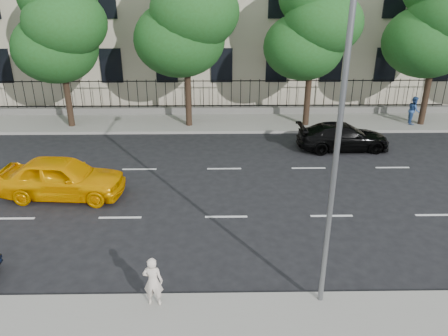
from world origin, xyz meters
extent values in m
plane|color=black|center=(0.00, 0.00, 0.00)|extent=(120.00, 120.00, 0.00)
cube|color=gray|center=(0.00, 14.00, 0.07)|extent=(60.00, 4.00, 0.15)
cube|color=slate|center=(0.00, 15.70, 0.35)|extent=(30.00, 0.50, 0.40)
cube|color=black|center=(0.00, 15.70, 0.65)|extent=(28.80, 0.05, 0.05)
cube|color=black|center=(0.00, 15.70, 2.25)|extent=(28.80, 0.05, 0.05)
cylinder|color=slate|center=(2.50, -2.30, 4.15)|extent=(0.14, 0.14, 8.00)
cylinder|color=#382619|center=(-9.00, 13.20, 1.64)|extent=(0.36, 0.36, 2.97)
ellipsoid|color=#20521B|center=(-9.40, 13.50, 4.62)|extent=(4.75, 4.75, 3.90)
ellipsoid|color=#20521B|center=(-8.50, 13.00, 6.00)|extent=(4.50, 4.50, 3.70)
cylinder|color=#382619|center=(-2.00, 13.20, 1.81)|extent=(0.36, 0.36, 3.32)
ellipsoid|color=#20521B|center=(-2.40, 13.50, 5.09)|extent=(5.13, 5.13, 4.21)
ellipsoid|color=#20521B|center=(-1.50, 13.00, 6.58)|extent=(4.86, 4.86, 4.00)
cylinder|color=#382619|center=(5.00, 13.20, 1.69)|extent=(0.36, 0.36, 3.08)
ellipsoid|color=#20521B|center=(4.60, 13.50, 4.67)|extent=(4.56, 4.56, 3.74)
ellipsoid|color=#20521B|center=(5.50, 13.00, 5.99)|extent=(4.32, 4.32, 3.55)
cylinder|color=#382619|center=(12.00, 13.20, 1.76)|extent=(0.36, 0.36, 3.22)
ellipsoid|color=#20521B|center=(11.60, 13.50, 4.93)|extent=(4.94, 4.94, 4.06)
imported|color=#FFAB00|center=(-6.62, 4.31, 0.85)|extent=(5.12, 2.38, 1.70)
imported|color=black|center=(6.23, 9.48, 0.69)|extent=(4.85, 2.17, 1.38)
imported|color=silver|center=(-2.05, -2.40, 0.89)|extent=(0.56, 0.39, 1.47)
imported|color=#2E508F|center=(11.48, 13.30, 0.98)|extent=(0.79, 0.92, 1.65)
camera|label=1|loc=(-0.32, -11.83, 8.33)|focal=35.00mm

